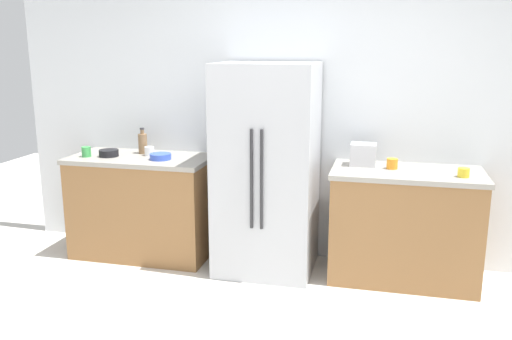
{
  "coord_description": "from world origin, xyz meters",
  "views": [
    {
      "loc": [
        0.72,
        -2.89,
        1.89
      ],
      "look_at": [
        -0.09,
        0.43,
        1.1
      ],
      "focal_mm": 37.99,
      "sensor_mm": 36.0,
      "label": 1
    }
  ],
  "objects_px": {
    "cup_a": "(392,164)",
    "bottle_a": "(143,143)",
    "cup_d": "(464,172)",
    "bowl_b": "(109,153)",
    "refrigerator": "(267,169)",
    "cup_b": "(149,151)",
    "cup_c": "(86,152)",
    "toaster": "(363,154)",
    "bowl_a": "(161,156)"
  },
  "relations": [
    {
      "from": "cup_c",
      "to": "cup_d",
      "type": "xyz_separation_m",
      "value": [
        3.16,
        -0.0,
        -0.01
      ]
    },
    {
      "from": "cup_a",
      "to": "cup_d",
      "type": "xyz_separation_m",
      "value": [
        0.52,
        -0.16,
        -0.01
      ]
    },
    {
      "from": "refrigerator",
      "to": "cup_c",
      "type": "bearing_deg",
      "value": -177.56
    },
    {
      "from": "toaster",
      "to": "cup_b",
      "type": "relative_size",
      "value": 2.44
    },
    {
      "from": "bowl_b",
      "to": "refrigerator",
      "type": "bearing_deg",
      "value": 0.26
    },
    {
      "from": "bottle_a",
      "to": "cup_a",
      "type": "xyz_separation_m",
      "value": [
        2.22,
        -0.1,
        -0.06
      ]
    },
    {
      "from": "cup_b",
      "to": "bottle_a",
      "type": "bearing_deg",
      "value": 142.34
    },
    {
      "from": "cup_b",
      "to": "bowl_b",
      "type": "bearing_deg",
      "value": -160.26
    },
    {
      "from": "bowl_b",
      "to": "cup_c",
      "type": "bearing_deg",
      "value": -161.24
    },
    {
      "from": "cup_a",
      "to": "bottle_a",
      "type": "bearing_deg",
      "value": 177.29
    },
    {
      "from": "refrigerator",
      "to": "toaster",
      "type": "height_order",
      "value": "refrigerator"
    },
    {
      "from": "toaster",
      "to": "cup_d",
      "type": "relative_size",
      "value": 2.41
    },
    {
      "from": "cup_a",
      "to": "cup_d",
      "type": "height_order",
      "value": "cup_a"
    },
    {
      "from": "bowl_a",
      "to": "cup_c",
      "type": "bearing_deg",
      "value": -175.72
    },
    {
      "from": "toaster",
      "to": "bowl_a",
      "type": "relative_size",
      "value": 1.11
    },
    {
      "from": "cup_d",
      "to": "bowl_b",
      "type": "bearing_deg",
      "value": 178.7
    },
    {
      "from": "cup_d",
      "to": "bowl_b",
      "type": "distance_m",
      "value": 2.98
    },
    {
      "from": "cup_d",
      "to": "cup_b",
      "type": "bearing_deg",
      "value": 175.92
    },
    {
      "from": "refrigerator",
      "to": "toaster",
      "type": "relative_size",
      "value": 8.47
    },
    {
      "from": "bottle_a",
      "to": "bowl_a",
      "type": "bearing_deg",
      "value": -38.37
    },
    {
      "from": "cup_c",
      "to": "bowl_b",
      "type": "bearing_deg",
      "value": 18.76
    },
    {
      "from": "bottle_a",
      "to": "bowl_a",
      "type": "height_order",
      "value": "bottle_a"
    },
    {
      "from": "refrigerator",
      "to": "cup_b",
      "type": "height_order",
      "value": "refrigerator"
    },
    {
      "from": "toaster",
      "to": "bottle_a",
      "type": "bearing_deg",
      "value": 179.1
    },
    {
      "from": "refrigerator",
      "to": "cup_d",
      "type": "height_order",
      "value": "refrigerator"
    },
    {
      "from": "toaster",
      "to": "cup_d",
      "type": "distance_m",
      "value": 0.79
    },
    {
      "from": "refrigerator",
      "to": "bowl_a",
      "type": "xyz_separation_m",
      "value": [
        -0.94,
        -0.02,
        0.07
      ]
    },
    {
      "from": "toaster",
      "to": "bowl_a",
      "type": "height_order",
      "value": "toaster"
    },
    {
      "from": "cup_c",
      "to": "cup_d",
      "type": "bearing_deg",
      "value": -0.09
    },
    {
      "from": "bottle_a",
      "to": "bowl_a",
      "type": "distance_m",
      "value": 0.34
    },
    {
      "from": "cup_a",
      "to": "refrigerator",
      "type": "bearing_deg",
      "value": -175.24
    },
    {
      "from": "refrigerator",
      "to": "bowl_b",
      "type": "xyz_separation_m",
      "value": [
        -1.44,
        -0.01,
        0.07
      ]
    },
    {
      "from": "bowl_b",
      "to": "cup_d",
      "type": "bearing_deg",
      "value": -1.3
    },
    {
      "from": "refrigerator",
      "to": "bowl_b",
      "type": "height_order",
      "value": "refrigerator"
    },
    {
      "from": "bowl_b",
      "to": "cup_b",
      "type": "bearing_deg",
      "value": 19.74
    },
    {
      "from": "toaster",
      "to": "cup_d",
      "type": "xyz_separation_m",
      "value": [
        0.76,
        -0.23,
        -0.06
      ]
    },
    {
      "from": "toaster",
      "to": "cup_b",
      "type": "height_order",
      "value": "toaster"
    },
    {
      "from": "cup_c",
      "to": "bowl_b",
      "type": "xyz_separation_m",
      "value": [
        0.18,
        0.06,
        -0.01
      ]
    },
    {
      "from": "bottle_a",
      "to": "cup_a",
      "type": "relative_size",
      "value": 2.71
    },
    {
      "from": "bottle_a",
      "to": "cup_d",
      "type": "height_order",
      "value": "bottle_a"
    },
    {
      "from": "toaster",
      "to": "bowl_b",
      "type": "height_order",
      "value": "toaster"
    },
    {
      "from": "cup_a",
      "to": "cup_c",
      "type": "xyz_separation_m",
      "value": [
        -2.64,
        -0.15,
        0.0
      ]
    },
    {
      "from": "toaster",
      "to": "cup_c",
      "type": "xyz_separation_m",
      "value": [
        -2.4,
        -0.23,
        -0.05
      ]
    },
    {
      "from": "bottle_a",
      "to": "cup_d",
      "type": "bearing_deg",
      "value": -5.49
    },
    {
      "from": "cup_b",
      "to": "cup_d",
      "type": "xyz_separation_m",
      "value": [
        2.64,
        -0.19,
        -0.0
      ]
    },
    {
      "from": "cup_b",
      "to": "cup_d",
      "type": "height_order",
      "value": "cup_b"
    },
    {
      "from": "toaster",
      "to": "cup_b",
      "type": "distance_m",
      "value": 1.88
    },
    {
      "from": "cup_c",
      "to": "cup_b",
      "type": "bearing_deg",
      "value": 19.4
    },
    {
      "from": "cup_c",
      "to": "toaster",
      "type": "bearing_deg",
      "value": 5.4
    },
    {
      "from": "refrigerator",
      "to": "cup_b",
      "type": "bearing_deg",
      "value": 174.12
    }
  ]
}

